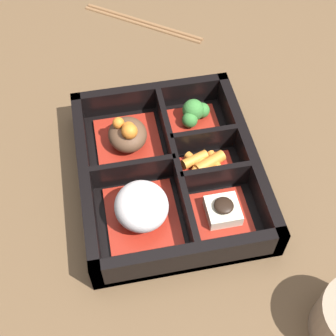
# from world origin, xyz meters

# --- Properties ---
(ground_plane) EXTENTS (3.00, 3.00, 0.00)m
(ground_plane) POSITION_xyz_m (0.00, 0.00, 0.00)
(ground_plane) COLOR brown
(bento_base) EXTENTS (0.28, 0.23, 0.01)m
(bento_base) POSITION_xyz_m (0.00, 0.00, 0.01)
(bento_base) COLOR black
(bento_base) RESTS_ON ground_plane
(bento_rim) EXTENTS (0.28, 0.23, 0.05)m
(bento_rim) POSITION_xyz_m (0.00, -0.00, 0.02)
(bento_rim) COLOR black
(bento_rim) RESTS_ON ground_plane
(bowl_rice) EXTENTS (0.10, 0.09, 0.06)m
(bowl_rice) POSITION_xyz_m (-0.06, 0.04, 0.04)
(bowl_rice) COLOR maroon
(bowl_rice) RESTS_ON bento_base
(bowl_stew) EXTENTS (0.10, 0.09, 0.05)m
(bowl_stew) POSITION_xyz_m (0.06, 0.04, 0.03)
(bowl_stew) COLOR maroon
(bowl_stew) RESTS_ON bento_base
(bowl_tofu) EXTENTS (0.07, 0.07, 0.03)m
(bowl_tofu) POSITION_xyz_m (-0.08, -0.05, 0.02)
(bowl_tofu) COLOR maroon
(bowl_tofu) RESTS_ON bento_base
(bowl_carrots) EXTENTS (0.05, 0.07, 0.02)m
(bowl_carrots) POSITION_xyz_m (0.00, -0.05, 0.02)
(bowl_carrots) COLOR maroon
(bowl_carrots) RESTS_ON bento_base
(bowl_greens) EXTENTS (0.07, 0.07, 0.04)m
(bowl_greens) POSITION_xyz_m (0.08, -0.06, 0.02)
(bowl_greens) COLOR maroon
(bowl_greens) RESTS_ON bento_base
(chopsticks) EXTENTS (0.15, 0.19, 0.01)m
(chopsticks) POSITION_xyz_m (0.34, -0.02, 0.00)
(chopsticks) COLOR brown
(chopsticks) RESTS_ON ground_plane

